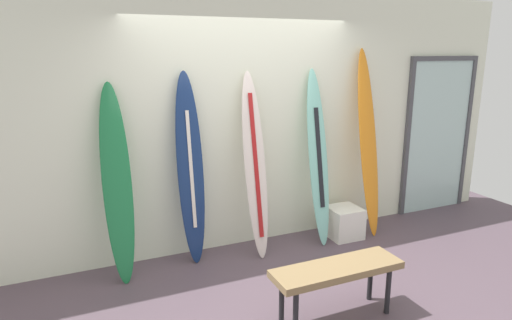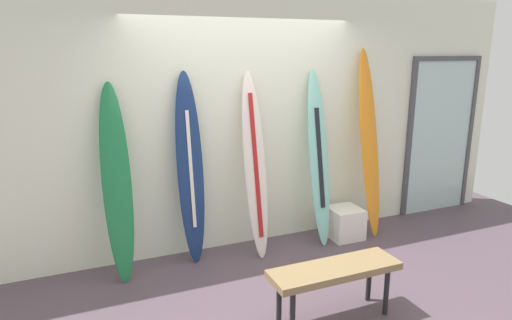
% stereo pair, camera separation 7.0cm
% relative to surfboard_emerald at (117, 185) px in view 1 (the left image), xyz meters
% --- Properties ---
extents(ground, '(8.00, 8.00, 0.04)m').
position_rel_surfboard_emerald_xyz_m(ground, '(1.39, -0.95, -0.95)').
color(ground, '#54444E').
extents(wall_back, '(7.20, 0.20, 2.80)m').
position_rel_surfboard_emerald_xyz_m(wall_back, '(1.39, 0.35, 0.47)').
color(wall_back, white).
rests_on(wall_back, ground).
extents(surfboard_emerald, '(0.28, 0.45, 1.89)m').
position_rel_surfboard_emerald_xyz_m(surfboard_emerald, '(0.00, 0.00, 0.00)').
color(surfboard_emerald, '#1D723E').
rests_on(surfboard_emerald, ground).
extents(surfboard_navy, '(0.29, 0.30, 1.98)m').
position_rel_surfboard_emerald_xyz_m(surfboard_navy, '(0.73, 0.07, 0.04)').
color(surfboard_navy, navy).
rests_on(surfboard_navy, ground).
extents(surfboard_ivory, '(0.25, 0.49, 1.97)m').
position_rel_surfboard_emerald_xyz_m(surfboard_ivory, '(1.41, -0.01, 0.05)').
color(surfboard_ivory, silver).
rests_on(surfboard_ivory, ground).
extents(surfboard_seafoam, '(0.26, 0.49, 1.98)m').
position_rel_surfboard_emerald_xyz_m(surfboard_seafoam, '(2.20, -0.01, 0.04)').
color(surfboard_seafoam, '#80CABA').
rests_on(surfboard_seafoam, ground).
extents(surfboard_sunset, '(0.25, 0.50, 2.20)m').
position_rel_surfboard_emerald_xyz_m(surfboard_sunset, '(2.87, -0.02, 0.17)').
color(surfboard_sunset, orange).
rests_on(surfboard_sunset, ground).
extents(display_block_left, '(0.38, 0.38, 0.36)m').
position_rel_surfboard_emerald_xyz_m(display_block_left, '(2.53, -0.09, -0.75)').
color(display_block_left, white).
rests_on(display_block_left, ground).
extents(glass_door, '(1.12, 0.06, 2.10)m').
position_rel_surfboard_emerald_xyz_m(glass_door, '(4.22, 0.23, 0.15)').
color(glass_door, silver).
rests_on(glass_door, ground).
extents(bench, '(1.10, 0.34, 0.47)m').
position_rel_surfboard_emerald_xyz_m(bench, '(1.51, -1.45, -0.52)').
color(bench, olive).
rests_on(bench, ground).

